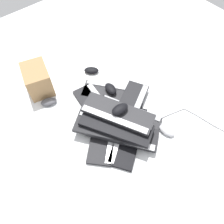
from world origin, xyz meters
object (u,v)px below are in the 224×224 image
(keyboard_6, at_px, (129,108))
(keyboard_1, at_px, (128,115))
(keyboard_0, at_px, (128,135))
(mouse_4, at_px, (49,102))
(mouse_1, at_px, (167,130))
(mouse_2, at_px, (103,127))
(mouse_6, at_px, (91,70))
(cardboard_box, at_px, (38,80))
(mouse_0, at_px, (106,131))
(keyboard_9, at_px, (118,113))
(keyboard_5, at_px, (122,133))
(mouse_7, at_px, (111,89))
(keyboard_7, at_px, (110,128))
(mouse_5, at_px, (120,109))
(keyboard_3, at_px, (98,109))
(keyboard_8, at_px, (116,125))
(mouse_3, at_px, (93,106))
(keyboard_4, at_px, (104,132))
(keyboard_2, at_px, (114,93))

(keyboard_6, bearing_deg, keyboard_1, -51.98)
(keyboard_0, distance_m, mouse_4, 0.60)
(mouse_1, bearing_deg, mouse_2, -141.38)
(keyboard_6, relative_size, mouse_1, 4.17)
(mouse_6, bearing_deg, cardboard_box, 27.53)
(mouse_1, bearing_deg, mouse_0, -137.48)
(mouse_1, bearing_deg, keyboard_1, -166.38)
(mouse_1, bearing_deg, cardboard_box, -162.76)
(keyboard_6, xyz_separation_m, mouse_6, (-0.45, 0.02, -0.02))
(mouse_4, bearing_deg, keyboard_9, -35.42)
(keyboard_0, bearing_deg, cardboard_box, -162.15)
(keyboard_5, height_order, mouse_7, mouse_7)
(keyboard_5, bearing_deg, mouse_4, -156.95)
(keyboard_1, relative_size, keyboard_9, 1.00)
(keyboard_7, height_order, mouse_2, keyboard_7)
(keyboard_5, height_order, mouse_5, mouse_5)
(keyboard_3, height_order, keyboard_8, keyboard_8)
(mouse_3, distance_m, cardboard_box, 0.44)
(keyboard_1, bearing_deg, keyboard_6, 128.02)
(keyboard_7, xyz_separation_m, mouse_6, (-0.50, 0.23, -0.05))
(keyboard_3, distance_m, mouse_0, 0.20)
(mouse_7, bearing_deg, keyboard_6, -173.56)
(mouse_2, bearing_deg, mouse_1, 103.20)
(mouse_2, height_order, mouse_7, same)
(mouse_1, xyz_separation_m, mouse_7, (-0.47, -0.07, 0.03))
(keyboard_0, xyz_separation_m, keyboard_6, (-0.14, 0.13, 0.03))
(mouse_4, distance_m, cardboard_box, 0.17)
(mouse_7, height_order, cardboard_box, cardboard_box)
(mouse_3, bearing_deg, mouse_5, 17.77)
(mouse_1, bearing_deg, keyboard_0, -133.08)
(keyboard_3, height_order, mouse_2, mouse_2)
(keyboard_5, distance_m, cardboard_box, 0.71)
(keyboard_4, distance_m, cardboard_box, 0.60)
(keyboard_6, height_order, keyboard_7, keyboard_7)
(keyboard_1, height_order, mouse_3, mouse_3)
(keyboard_2, distance_m, keyboard_4, 0.32)
(keyboard_6, distance_m, mouse_0, 0.23)
(keyboard_9, xyz_separation_m, mouse_7, (-0.23, 0.13, -0.08))
(mouse_4, bearing_deg, keyboard_3, -25.43)
(keyboard_2, xyz_separation_m, keyboard_7, (0.23, -0.22, 0.06))
(mouse_7, relative_size, cardboard_box, 0.50)
(mouse_1, bearing_deg, mouse_4, -156.13)
(keyboard_7, relative_size, mouse_1, 4.03)
(keyboard_2, xyz_separation_m, mouse_0, (0.22, -0.24, 0.04))
(keyboard_0, relative_size, mouse_4, 4.09)
(keyboard_1, xyz_separation_m, mouse_6, (-0.48, 0.05, 0.01))
(keyboard_3, height_order, mouse_7, mouse_7)
(keyboard_3, relative_size, keyboard_7, 1.03)
(keyboard_7, height_order, mouse_1, keyboard_7)
(mouse_5, bearing_deg, mouse_7, 66.84)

